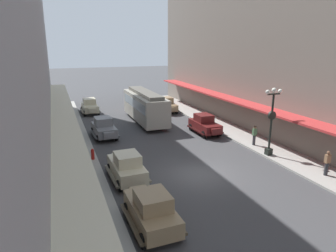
{
  "coord_description": "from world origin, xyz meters",
  "views": [
    {
      "loc": [
        -8.5,
        -16.6,
        8.34
      ],
      "look_at": [
        0.0,
        6.0,
        1.8
      ],
      "focal_mm": 32.27,
      "sensor_mm": 36.0,
      "label": 1
    }
  ],
  "objects_px": {
    "parked_car_1": "(90,106)",
    "parked_car_4": "(104,127)",
    "pedestrian_1": "(254,135)",
    "pedestrian_2": "(327,163)",
    "streetcar": "(145,105)",
    "parked_car_3": "(205,124)",
    "lamp_post_with_clock": "(272,119)",
    "pedestrian_0": "(93,214)",
    "parked_car_2": "(151,209)",
    "parked_car_5": "(127,166)",
    "fire_hydrant": "(93,154)",
    "parked_car_0": "(167,105)"
  },
  "relations": [
    {
      "from": "parked_car_1",
      "to": "parked_car_4",
      "type": "xyz_separation_m",
      "value": [
        0.02,
        -10.81,
        0.0
      ]
    },
    {
      "from": "pedestrian_1",
      "to": "pedestrian_2",
      "type": "distance_m",
      "value": 6.78
    },
    {
      "from": "parked_car_1",
      "to": "streetcar",
      "type": "height_order",
      "value": "streetcar"
    },
    {
      "from": "parked_car_3",
      "to": "pedestrian_1",
      "type": "xyz_separation_m",
      "value": [
        2.07,
        -5.0,
        0.07
      ]
    },
    {
      "from": "parked_car_4",
      "to": "pedestrian_1",
      "type": "relative_size",
      "value": 2.58
    },
    {
      "from": "pedestrian_2",
      "to": "streetcar",
      "type": "bearing_deg",
      "value": 110.9
    },
    {
      "from": "parked_car_1",
      "to": "parked_car_4",
      "type": "relative_size",
      "value": 0.99
    },
    {
      "from": "lamp_post_with_clock",
      "to": "pedestrian_0",
      "type": "relative_size",
      "value": 3.15
    },
    {
      "from": "parked_car_2",
      "to": "parked_car_4",
      "type": "distance_m",
      "value": 15.2
    },
    {
      "from": "parked_car_2",
      "to": "lamp_post_with_clock",
      "type": "distance_m",
      "value": 12.74
    },
    {
      "from": "lamp_post_with_clock",
      "to": "pedestrian_2",
      "type": "bearing_deg",
      "value": -76.92
    },
    {
      "from": "parked_car_4",
      "to": "pedestrian_2",
      "type": "bearing_deg",
      "value": -49.14
    },
    {
      "from": "parked_car_1",
      "to": "parked_car_5",
      "type": "bearing_deg",
      "value": -90.24
    },
    {
      "from": "lamp_post_with_clock",
      "to": "pedestrian_1",
      "type": "height_order",
      "value": "lamp_post_with_clock"
    },
    {
      "from": "parked_car_4",
      "to": "pedestrian_0",
      "type": "distance_m",
      "value": 15.0
    },
    {
      "from": "parked_car_2",
      "to": "pedestrian_2",
      "type": "relative_size",
      "value": 2.62
    },
    {
      "from": "pedestrian_0",
      "to": "pedestrian_1",
      "type": "relative_size",
      "value": 0.98
    },
    {
      "from": "streetcar",
      "to": "fire_hydrant",
      "type": "relative_size",
      "value": 11.71
    },
    {
      "from": "lamp_post_with_clock",
      "to": "parked_car_2",
      "type": "bearing_deg",
      "value": -153.1
    },
    {
      "from": "lamp_post_with_clock",
      "to": "pedestrian_2",
      "type": "distance_m",
      "value": 4.93
    },
    {
      "from": "parked_car_3",
      "to": "lamp_post_with_clock",
      "type": "distance_m",
      "value": 7.82
    },
    {
      "from": "pedestrian_1",
      "to": "parked_car_4",
      "type": "bearing_deg",
      "value": 147.82
    },
    {
      "from": "streetcar",
      "to": "parked_car_4",
      "type": "bearing_deg",
      "value": -141.8
    },
    {
      "from": "parked_car_0",
      "to": "pedestrian_2",
      "type": "height_order",
      "value": "parked_car_0"
    },
    {
      "from": "parked_car_0",
      "to": "parked_car_3",
      "type": "xyz_separation_m",
      "value": [
        0.04,
        -10.38,
        0.0
      ]
    },
    {
      "from": "lamp_post_with_clock",
      "to": "pedestrian_0",
      "type": "height_order",
      "value": "lamp_post_with_clock"
    },
    {
      "from": "pedestrian_1",
      "to": "parked_car_0",
      "type": "bearing_deg",
      "value": 97.83
    },
    {
      "from": "fire_hydrant",
      "to": "pedestrian_2",
      "type": "bearing_deg",
      "value": -30.67
    },
    {
      "from": "parked_car_4",
      "to": "lamp_post_with_clock",
      "type": "relative_size",
      "value": 0.84
    },
    {
      "from": "parked_car_2",
      "to": "fire_hydrant",
      "type": "relative_size",
      "value": 5.23
    },
    {
      "from": "parked_car_0",
      "to": "fire_hydrant",
      "type": "height_order",
      "value": "parked_car_0"
    },
    {
      "from": "fire_hydrant",
      "to": "pedestrian_2",
      "type": "xyz_separation_m",
      "value": [
        13.77,
        -8.17,
        0.43
      ]
    },
    {
      "from": "parked_car_0",
      "to": "parked_car_2",
      "type": "xyz_separation_m",
      "value": [
        -9.46,
        -23.42,
        0.0
      ]
    },
    {
      "from": "pedestrian_0",
      "to": "lamp_post_with_clock",
      "type": "bearing_deg",
      "value": 20.74
    },
    {
      "from": "pedestrian_0",
      "to": "parked_car_0",
      "type": "bearing_deg",
      "value": 62.29
    },
    {
      "from": "parked_car_4",
      "to": "streetcar",
      "type": "xyz_separation_m",
      "value": [
        5.16,
        4.06,
        0.96
      ]
    },
    {
      "from": "fire_hydrant",
      "to": "parked_car_0",
      "type": "bearing_deg",
      "value": 51.75
    },
    {
      "from": "parked_car_0",
      "to": "pedestrian_1",
      "type": "bearing_deg",
      "value": -82.17
    },
    {
      "from": "parked_car_3",
      "to": "pedestrian_0",
      "type": "relative_size",
      "value": 2.6
    },
    {
      "from": "parked_car_1",
      "to": "pedestrian_1",
      "type": "relative_size",
      "value": 2.56
    },
    {
      "from": "parked_car_5",
      "to": "pedestrian_1",
      "type": "xyz_separation_m",
      "value": [
        11.48,
        2.58,
        0.07
      ]
    },
    {
      "from": "parked_car_2",
      "to": "parked_car_5",
      "type": "distance_m",
      "value": 5.46
    },
    {
      "from": "parked_car_3",
      "to": "parked_car_4",
      "type": "relative_size",
      "value": 0.99
    },
    {
      "from": "parked_car_5",
      "to": "pedestrian_1",
      "type": "bearing_deg",
      "value": 12.68
    },
    {
      "from": "parked_car_2",
      "to": "parked_car_3",
      "type": "xyz_separation_m",
      "value": [
        9.51,
        13.04,
        0.0
      ]
    },
    {
      "from": "parked_car_1",
      "to": "pedestrian_1",
      "type": "height_order",
      "value": "parked_car_1"
    },
    {
      "from": "parked_car_0",
      "to": "parked_car_4",
      "type": "relative_size",
      "value": 1.0
    },
    {
      "from": "parked_car_0",
      "to": "parked_car_4",
      "type": "height_order",
      "value": "same"
    },
    {
      "from": "streetcar",
      "to": "pedestrian_2",
      "type": "xyz_separation_m",
      "value": [
        6.86,
        -17.97,
        -0.91
      ]
    },
    {
      "from": "pedestrian_0",
      "to": "fire_hydrant",
      "type": "bearing_deg",
      "value": 83.32
    }
  ]
}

